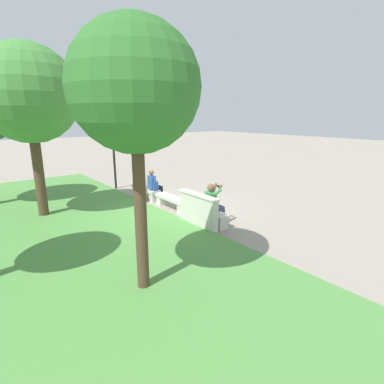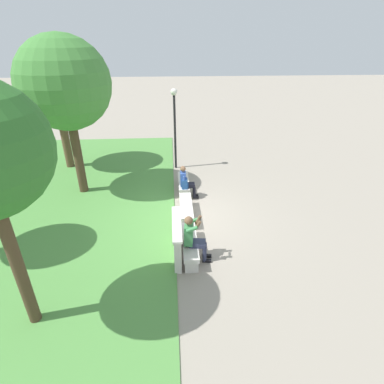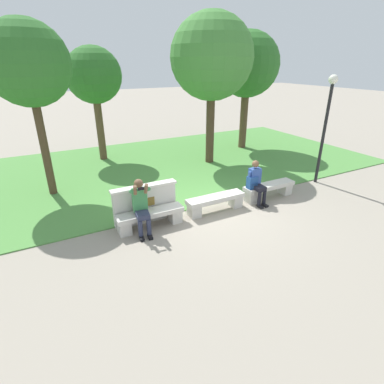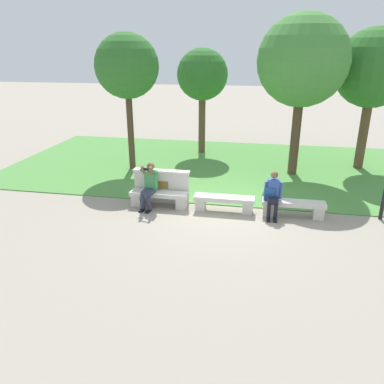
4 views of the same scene
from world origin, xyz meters
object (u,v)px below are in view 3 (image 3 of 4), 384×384
(lamp_post, at_px, (327,114))
(tree_far_back, at_px, (247,65))
(backpack, at_px, (252,183))
(person_distant, at_px, (256,181))
(bench_near, at_px, (215,201))
(person_photographer, at_px, (141,204))
(tree_behind_wall, at_px, (212,58))
(bench_main, at_px, (150,217))
(tree_left_background, at_px, (94,76))
(bench_mid, at_px, (269,189))
(tree_right_background, at_px, (28,65))

(lamp_post, bearing_deg, tree_far_back, 84.79)
(backpack, height_order, lamp_post, lamp_post)
(backpack, bearing_deg, person_distant, -24.89)
(bench_near, relative_size, person_photographer, 1.28)
(backpack, xyz_separation_m, tree_behind_wall, (0.89, 3.87, 3.31))
(backpack, distance_m, tree_behind_wall, 5.17)
(bench_main, height_order, tree_far_back, tree_far_back)
(backpack, height_order, tree_left_background, tree_left_background)
(person_distant, bearing_deg, tree_far_back, 57.04)
(bench_main, distance_m, tree_far_back, 8.98)
(bench_main, height_order, bench_mid, same)
(bench_near, xyz_separation_m, person_photographer, (-2.14, -0.08, 0.44))
(backpack, bearing_deg, person_photographer, -179.00)
(bench_main, bearing_deg, person_photographer, -162.34)
(tree_left_background, bearing_deg, bench_main, -92.20)
(tree_far_back, bearing_deg, person_photographer, -142.81)
(backpack, relative_size, tree_right_background, 0.09)
(bench_main, height_order, lamp_post, lamp_post)
(bench_main, distance_m, tree_right_background, 5.22)
(backpack, bearing_deg, bench_main, 179.67)
(bench_mid, distance_m, tree_right_background, 7.53)
(person_distant, bearing_deg, bench_mid, 6.60)
(tree_left_background, bearing_deg, lamp_post, -45.65)
(backpack, height_order, tree_far_back, tree_far_back)
(tree_behind_wall, bearing_deg, bench_near, -118.69)
(bench_main, xyz_separation_m, tree_behind_wall, (4.01, 3.85, 3.64))
(bench_main, xyz_separation_m, person_distant, (3.23, -0.07, 0.38))
(bench_main, bearing_deg, bench_mid, 0.00)
(backpack, bearing_deg, bench_mid, 1.53)
(bench_main, xyz_separation_m, tree_far_back, (6.57, 5.09, 3.37))
(tree_left_background, relative_size, lamp_post, 1.27)
(bench_mid, relative_size, tree_far_back, 0.33)
(bench_near, height_order, person_distant, person_distant)
(tree_behind_wall, bearing_deg, lamp_post, -59.44)
(bench_near, bearing_deg, person_photographer, -177.95)
(person_distant, height_order, tree_far_back, tree_far_back)
(bench_main, distance_m, bench_near, 1.90)
(person_photographer, bearing_deg, tree_left_background, 85.66)
(tree_right_background, distance_m, lamp_post, 8.81)
(tree_right_background, bearing_deg, backpack, -33.66)
(lamp_post, bearing_deg, backpack, -174.81)
(tree_behind_wall, xyz_separation_m, tree_left_background, (-3.77, 2.43, -0.64))
(tree_left_background, height_order, lamp_post, tree_left_background)
(tree_left_background, bearing_deg, backpack, -65.42)
(person_photographer, bearing_deg, lamp_post, 2.98)
(person_photographer, bearing_deg, tree_right_background, 116.68)
(bench_main, xyz_separation_m, bench_mid, (3.80, 0.00, 0.00))
(person_photographer, height_order, tree_behind_wall, tree_behind_wall)
(tree_behind_wall, height_order, tree_left_background, tree_behind_wall)
(bench_main, bearing_deg, tree_left_background, 87.80)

